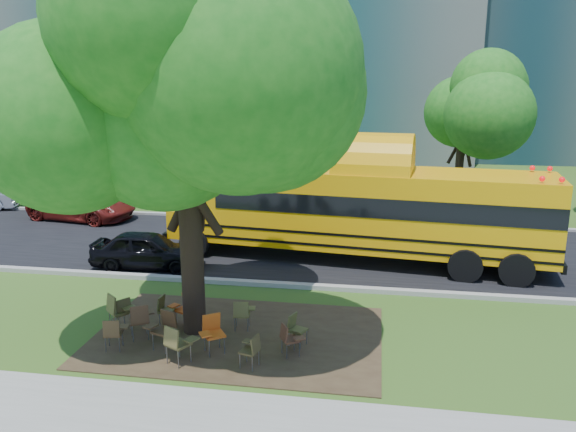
% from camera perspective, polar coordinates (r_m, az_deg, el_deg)
% --- Properties ---
extents(ground, '(160.00, 160.00, 0.00)m').
position_cam_1_polar(ground, '(14.89, -8.43, -10.90)').
color(ground, '#2D4F18').
rests_on(ground, ground).
extents(dirt_patch, '(7.00, 4.50, 0.03)m').
position_cam_1_polar(dirt_patch, '(14.19, -5.11, -12.03)').
color(dirt_patch, '#382819').
rests_on(dirt_patch, ground).
extents(asphalt_road, '(80.00, 8.00, 0.04)m').
position_cam_1_polar(asphalt_road, '(21.22, -2.78, -3.09)').
color(asphalt_road, black).
rests_on(asphalt_road, ground).
extents(kerb_near, '(80.00, 0.25, 0.14)m').
position_cam_1_polar(kerb_near, '(17.52, -5.49, -6.69)').
color(kerb_near, gray).
rests_on(kerb_near, ground).
extents(kerb_far, '(80.00, 0.25, 0.14)m').
position_cam_1_polar(kerb_far, '(25.09, -0.85, -0.30)').
color(kerb_far, gray).
rests_on(kerb_far, ground).
extents(building_main, '(38.00, 16.00, 22.00)m').
position_cam_1_polar(building_main, '(50.60, -5.16, 19.23)').
color(building_main, '#60615D').
rests_on(building_main, ground).
extents(bg_tree_0, '(5.20, 5.20, 7.18)m').
position_cam_1_polar(bg_tree_0, '(30.58, -23.29, 9.69)').
color(bg_tree_0, black).
rests_on(bg_tree_0, ground).
extents(bg_tree_2, '(4.80, 4.80, 6.62)m').
position_cam_1_polar(bg_tree_2, '(30.37, -8.71, 9.94)').
color(bg_tree_2, black).
rests_on(bg_tree_2, ground).
extents(bg_tree_3, '(5.60, 5.60, 7.84)m').
position_cam_1_polar(bg_tree_3, '(27.14, 17.43, 10.76)').
color(bg_tree_3, black).
rests_on(bg_tree_3, ground).
extents(main_tree, '(7.20, 7.20, 9.39)m').
position_cam_1_polar(main_tree, '(13.20, -10.41, 11.81)').
color(main_tree, black).
rests_on(main_tree, ground).
extents(school_bus, '(13.28, 4.30, 3.19)m').
position_cam_1_polar(school_bus, '(19.37, 8.23, 0.72)').
color(school_bus, '#E69B07').
rests_on(school_bus, ground).
extents(chair_0, '(0.55, 0.57, 0.81)m').
position_cam_1_polar(chair_0, '(13.85, -17.28, -11.11)').
color(chair_0, '#4A331A').
rests_on(chair_0, ground).
extents(chair_1, '(0.83, 0.66, 0.97)m').
position_cam_1_polar(chair_1, '(14.81, -16.93, -8.99)').
color(chair_1, brown).
rests_on(chair_1, ground).
extents(chair_2, '(0.62, 0.76, 0.93)m').
position_cam_1_polar(chair_2, '(14.20, -14.76, -9.96)').
color(chair_2, '#452B18').
rests_on(chair_2, ground).
extents(chair_3, '(0.74, 0.58, 0.93)m').
position_cam_1_polar(chair_3, '(13.62, -12.46, -10.87)').
color(chair_3, '#3E2816').
rests_on(chair_3, ground).
extents(chair_4, '(0.78, 0.61, 0.94)m').
position_cam_1_polar(chair_4, '(12.83, -11.20, -12.39)').
color(chair_4, brown).
rests_on(chair_4, ground).
extents(chair_5, '(0.61, 0.77, 0.92)m').
position_cam_1_polar(chair_5, '(13.25, -7.71, -11.41)').
color(chair_5, '#C65415').
rests_on(chair_5, ground).
extents(chair_6, '(0.47, 0.60, 0.78)m').
position_cam_1_polar(chair_6, '(12.57, -3.72, -13.21)').
color(chair_6, '#42371C').
rests_on(chair_6, ground).
extents(chair_7, '(0.65, 0.52, 0.78)m').
position_cam_1_polar(chair_7, '(13.00, 0.11, -12.20)').
color(chair_7, '#4D2C1B').
rests_on(chair_7, ground).
extents(chair_8, '(0.57, 0.72, 0.84)m').
position_cam_1_polar(chair_8, '(14.92, -16.46, -9.10)').
color(chair_8, '#4E4222').
rests_on(chair_8, ground).
extents(chair_9, '(0.67, 0.53, 0.82)m').
position_cam_1_polar(chair_9, '(14.81, -10.47, -9.00)').
color(chair_9, '#C24814').
rests_on(chair_9, ground).
extents(chair_10, '(0.48, 0.55, 0.81)m').
position_cam_1_polar(chair_10, '(14.81, -12.36, -9.11)').
color(chair_10, '#47441F').
rests_on(chair_10, ground).
extents(chair_11, '(0.55, 0.54, 0.82)m').
position_cam_1_polar(chair_11, '(14.26, -4.64, -9.70)').
color(chair_11, brown).
rests_on(chair_11, ground).
extents(chair_12, '(0.50, 0.63, 0.78)m').
position_cam_1_polar(chair_12, '(13.48, 0.79, -11.21)').
color(chair_12, '#49461F').
rests_on(chair_12, ground).
extents(black_car, '(3.77, 1.70, 1.26)m').
position_cam_1_polar(black_car, '(19.30, -14.10, -3.35)').
color(black_car, black).
rests_on(black_car, ground).
extents(bg_car_red, '(5.10, 2.97, 1.33)m').
position_cam_1_polar(bg_car_red, '(26.76, -20.17, 1.06)').
color(bg_car_red, '#5E1410').
rests_on(bg_car_red, ground).
extents(pedestrian_a, '(0.51, 0.68, 1.69)m').
position_cam_1_polar(pedestrian_a, '(31.11, -26.54, 2.47)').
color(pedestrian_a, navy).
rests_on(pedestrian_a, ground).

